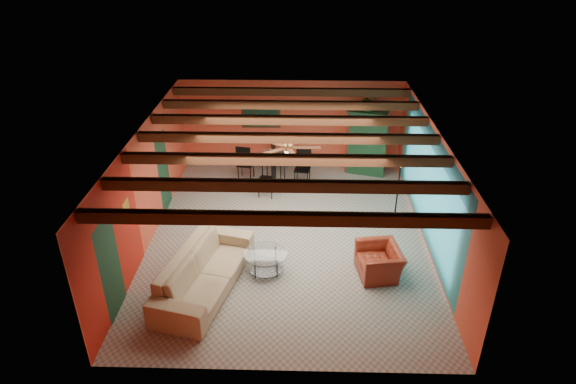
{
  "coord_description": "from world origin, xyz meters",
  "views": [
    {
      "loc": [
        0.27,
        -9.93,
        6.66
      ],
      "look_at": [
        0.0,
        0.2,
        1.15
      ],
      "focal_mm": 31.05,
      "sensor_mm": 36.0,
      "label": 1
    }
  ],
  "objects_px": {
    "potted_plant": "(369,104)",
    "vase": "(273,143)",
    "sofa": "(205,271)",
    "floor_lamp": "(398,192)",
    "dining_table": "(274,164)",
    "armchair": "(379,261)",
    "armoire": "(366,143)",
    "coffee_table": "(266,262)"
  },
  "relations": [
    {
      "from": "floor_lamp",
      "to": "armoire",
      "type": "bearing_deg",
      "value": 98.66
    },
    {
      "from": "vase",
      "to": "potted_plant",
      "type": "bearing_deg",
      "value": 15.87
    },
    {
      "from": "armoire",
      "to": "floor_lamp",
      "type": "xyz_separation_m",
      "value": [
        0.45,
        -2.95,
        -0.05
      ]
    },
    {
      "from": "dining_table",
      "to": "vase",
      "type": "relative_size",
      "value": 11.73
    },
    {
      "from": "armoire",
      "to": "potted_plant",
      "type": "bearing_deg",
      "value": 0.0
    },
    {
      "from": "sofa",
      "to": "floor_lamp",
      "type": "relative_size",
      "value": 1.63
    },
    {
      "from": "armoire",
      "to": "armchair",
      "type": "bearing_deg",
      "value": -75.87
    },
    {
      "from": "floor_lamp",
      "to": "potted_plant",
      "type": "bearing_deg",
      "value": 98.66
    },
    {
      "from": "armoire",
      "to": "potted_plant",
      "type": "distance_m",
      "value": 1.2
    },
    {
      "from": "potted_plant",
      "to": "vase",
      "type": "bearing_deg",
      "value": -164.13
    },
    {
      "from": "sofa",
      "to": "potted_plant",
      "type": "relative_size",
      "value": 5.48
    },
    {
      "from": "dining_table",
      "to": "floor_lamp",
      "type": "height_order",
      "value": "floor_lamp"
    },
    {
      "from": "armchair",
      "to": "vase",
      "type": "height_order",
      "value": "vase"
    },
    {
      "from": "armchair",
      "to": "vase",
      "type": "distance_m",
      "value": 4.98
    },
    {
      "from": "coffee_table",
      "to": "armoire",
      "type": "height_order",
      "value": "armoire"
    },
    {
      "from": "potted_plant",
      "to": "armoire",
      "type": "bearing_deg",
      "value": 0.0
    },
    {
      "from": "floor_lamp",
      "to": "potted_plant",
      "type": "xyz_separation_m",
      "value": [
        -0.45,
        2.95,
        1.25
      ]
    },
    {
      "from": "coffee_table",
      "to": "dining_table",
      "type": "relative_size",
      "value": 0.43
    },
    {
      "from": "sofa",
      "to": "potted_plant",
      "type": "height_order",
      "value": "potted_plant"
    },
    {
      "from": "coffee_table",
      "to": "dining_table",
      "type": "bearing_deg",
      "value": 90.53
    },
    {
      "from": "armoire",
      "to": "vase",
      "type": "xyz_separation_m",
      "value": [
        -2.68,
        -0.76,
        0.27
      ]
    },
    {
      "from": "dining_table",
      "to": "vase",
      "type": "height_order",
      "value": "vase"
    },
    {
      "from": "sofa",
      "to": "potted_plant",
      "type": "xyz_separation_m",
      "value": [
        3.84,
        5.57,
        1.71
      ]
    },
    {
      "from": "sofa",
      "to": "vase",
      "type": "relative_size",
      "value": 15.82
    },
    {
      "from": "armchair",
      "to": "potted_plant",
      "type": "bearing_deg",
      "value": 168.68
    },
    {
      "from": "sofa",
      "to": "potted_plant",
      "type": "bearing_deg",
      "value": -20.27
    },
    {
      "from": "armoire",
      "to": "floor_lamp",
      "type": "bearing_deg",
      "value": -64.68
    },
    {
      "from": "dining_table",
      "to": "floor_lamp",
      "type": "bearing_deg",
      "value": -34.98
    },
    {
      "from": "sofa",
      "to": "coffee_table",
      "type": "bearing_deg",
      "value": -49.46
    },
    {
      "from": "dining_table",
      "to": "floor_lamp",
      "type": "xyz_separation_m",
      "value": [
        3.13,
        -2.19,
        0.33
      ]
    },
    {
      "from": "armchair",
      "to": "armoire",
      "type": "xyz_separation_m",
      "value": [
        0.22,
        5.0,
        0.62
      ]
    },
    {
      "from": "vase",
      "to": "floor_lamp",
      "type": "bearing_deg",
      "value": -34.98
    },
    {
      "from": "armchair",
      "to": "coffee_table",
      "type": "height_order",
      "value": "armchair"
    },
    {
      "from": "coffee_table",
      "to": "potted_plant",
      "type": "bearing_deg",
      "value": 62.05
    },
    {
      "from": "armoire",
      "to": "floor_lamp",
      "type": "height_order",
      "value": "armoire"
    },
    {
      "from": "potted_plant",
      "to": "floor_lamp",
      "type": "bearing_deg",
      "value": -81.34
    },
    {
      "from": "armchair",
      "to": "armoire",
      "type": "height_order",
      "value": "armoire"
    },
    {
      "from": "floor_lamp",
      "to": "vase",
      "type": "bearing_deg",
      "value": 145.02
    },
    {
      "from": "armchair",
      "to": "dining_table",
      "type": "height_order",
      "value": "dining_table"
    },
    {
      "from": "sofa",
      "to": "armoire",
      "type": "distance_m",
      "value": 6.79
    },
    {
      "from": "sofa",
      "to": "floor_lamp",
      "type": "bearing_deg",
      "value": -44.3
    },
    {
      "from": "armchair",
      "to": "vase",
      "type": "xyz_separation_m",
      "value": [
        -2.46,
        4.24,
        0.88
      ]
    }
  ]
}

